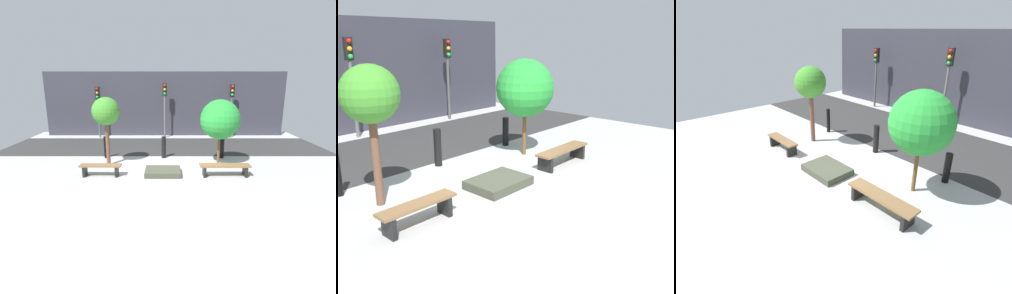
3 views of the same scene
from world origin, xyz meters
The scene contains 12 objects.
ground_plane centered at (0.00, 0.00, 0.00)m, with size 18.00×18.00×0.00m, color #A7A7A7.
road_strip centered at (0.00, 4.67, 0.01)m, with size 18.00×4.19×0.01m, color #2F2F2F.
building_facade centered at (0.00, 8.02, 2.15)m, with size 16.20×0.50×4.30m, color #33333D.
bench_left centered at (-2.49, -0.24, 0.34)m, with size 1.65×0.40×0.48m.
bench_right centered at (2.49, -0.24, 0.35)m, with size 2.00×0.48×0.48m.
planter_bed centered at (0.00, -0.04, 0.11)m, with size 1.44×1.08×0.21m, color #404335.
tree_behind_left_bench centered at (-2.49, 1.19, 2.39)m, with size 1.22×1.22×3.05m.
tree_behind_right_bench centered at (2.49, 1.19, 2.08)m, with size 1.74×1.74×2.95m.
bollard_left centered at (0.00, 2.33, 0.54)m, with size 0.21×0.21×1.08m, color black.
bollard_center centered at (2.87, 2.33, 0.48)m, with size 0.21×0.21×0.96m, color black.
traffic_light_mid_west centered at (0.00, 7.06, 2.46)m, with size 0.28×0.27×3.55m.
traffic_light_mid_east centered at (4.35, 7.06, 2.41)m, with size 0.28×0.27×3.48m.
Camera 2 is at (-6.24, -5.93, 3.54)m, focal length 40.00 mm.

